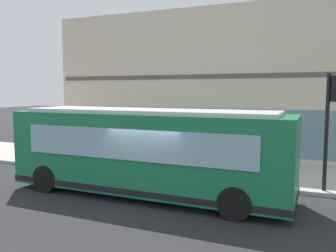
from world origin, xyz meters
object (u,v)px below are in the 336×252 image
at_px(city_bus_nearside, 147,152).
at_px(traffic_light_near_corner, 331,110).
at_px(fire_hydrant, 213,164).
at_px(pedestrian_walking_along_curb, 102,135).
at_px(pedestrian_near_building_entrance, 88,140).
at_px(newspaper_vending_box, 258,156).

xyz_separation_m(city_bus_nearside, traffic_light_near_corner, (2.48, -5.97, 1.51)).
distance_m(traffic_light_near_corner, fire_hydrant, 5.38).
xyz_separation_m(fire_hydrant, pedestrian_walking_along_curb, (2.31, 7.28, 0.67)).
bearing_deg(fire_hydrant, pedestrian_walking_along_curb, 72.43).
bearing_deg(pedestrian_near_building_entrance, city_bus_nearside, -127.42).
bearing_deg(traffic_light_near_corner, pedestrian_walking_along_curb, 72.98).
bearing_deg(pedestrian_near_building_entrance, pedestrian_walking_along_curb, 10.97).
bearing_deg(pedestrian_walking_along_curb, traffic_light_near_corner, -107.02).
bearing_deg(fire_hydrant, pedestrian_near_building_entrance, 86.68).
bearing_deg(city_bus_nearside, pedestrian_near_building_entrance, 52.58).
height_order(city_bus_nearside, pedestrian_walking_along_curb, city_bus_nearside).
bearing_deg(pedestrian_near_building_entrance, fire_hydrant, -93.32).
height_order(fire_hydrant, pedestrian_near_building_entrance, pedestrian_near_building_entrance).
bearing_deg(newspaper_vending_box, traffic_light_near_corner, -139.48).
distance_m(traffic_light_near_corner, newspaper_vending_box, 5.13).
height_order(city_bus_nearside, fire_hydrant, city_bus_nearside).
relative_size(city_bus_nearside, pedestrian_near_building_entrance, 5.93).
bearing_deg(pedestrian_walking_along_curb, newspaper_vending_box, -91.29).
xyz_separation_m(traffic_light_near_corner, pedestrian_near_building_entrance, (1.71, 11.46, -1.93)).
bearing_deg(newspaper_vending_box, pedestrian_walking_along_curb, 88.71).
bearing_deg(city_bus_nearside, newspaper_vending_box, -27.33).
bearing_deg(fire_hydrant, city_bus_nearside, 159.40).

